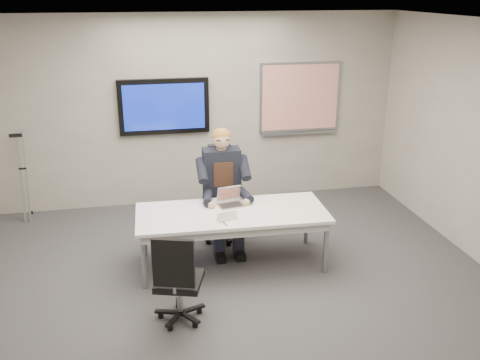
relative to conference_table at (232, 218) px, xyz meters
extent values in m
cube|color=#363638|center=(-0.10, -0.87, -0.60)|extent=(6.00, 6.00, 0.02)
cube|color=white|center=(-0.10, -0.87, 2.20)|extent=(6.00, 6.00, 0.02)
cube|color=gray|center=(-0.10, 2.13, 0.80)|extent=(6.00, 0.02, 2.80)
cube|color=white|center=(0.00, 0.00, 0.06)|extent=(2.22, 0.99, 0.04)
cube|color=beige|center=(0.00, 0.00, -0.01)|extent=(2.13, 0.89, 0.09)
cylinder|color=#94989C|center=(-1.04, -0.35, -0.28)|extent=(0.05, 0.05, 0.64)
cylinder|color=#94989C|center=(1.01, -0.42, -0.28)|extent=(0.05, 0.05, 0.64)
cylinder|color=#94989C|center=(-1.01, 0.42, -0.28)|extent=(0.05, 0.05, 0.64)
cylinder|color=#94989C|center=(1.04, 0.35, -0.28)|extent=(0.05, 0.05, 0.64)
cube|color=black|center=(-0.60, 2.08, 0.90)|extent=(1.30, 0.08, 0.80)
cube|color=navy|center=(-0.60, 2.04, 0.90)|extent=(1.16, 0.01, 0.66)
cube|color=#94989C|center=(1.45, 2.11, 0.95)|extent=(1.25, 0.04, 1.05)
cube|color=white|center=(1.45, 2.08, 0.95)|extent=(1.18, 0.01, 0.98)
cube|color=#94989C|center=(1.45, 2.07, 0.40)|extent=(1.18, 0.05, 0.04)
cylinder|color=#94989C|center=(0.00, 0.70, -0.30)|extent=(0.06, 0.06, 0.38)
cube|color=black|center=(0.00, 0.70, -0.12)|extent=(0.53, 0.53, 0.07)
cube|color=black|center=(0.02, 0.93, 0.23)|extent=(0.44, 0.10, 0.55)
cylinder|color=#94989C|center=(-0.71, -1.01, -0.34)|extent=(0.06, 0.06, 0.34)
cube|color=black|center=(-0.71, -1.01, -0.17)|extent=(0.54, 0.54, 0.07)
cube|color=black|center=(-0.78, -1.20, 0.14)|extent=(0.39, 0.16, 0.48)
cube|color=black|center=(0.00, 0.67, 0.32)|extent=(0.47, 0.28, 0.64)
cube|color=#331E14|center=(0.00, 0.53, 0.35)|extent=(0.24, 0.03, 0.31)
sphere|color=tan|center=(0.00, 0.64, 0.77)|extent=(0.23, 0.23, 0.23)
ellipsoid|color=brown|center=(0.00, 0.65, 0.80)|extent=(0.24, 0.24, 0.20)
cube|color=#B8B8BB|center=(0.02, 0.16, 0.09)|extent=(0.33, 0.25, 0.02)
cube|color=black|center=(0.02, 0.15, 0.09)|extent=(0.27, 0.19, 0.00)
cube|color=#B8B8BB|center=(0.02, 0.30, 0.19)|extent=(0.30, 0.12, 0.19)
cube|color=red|center=(0.02, 0.29, 0.19)|extent=(0.26, 0.10, 0.16)
cylinder|color=black|center=(-0.14, -0.31, 0.08)|extent=(0.04, 0.12, 0.01)
camera|label=1|loc=(-1.05, -5.58, 2.52)|focal=40.00mm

